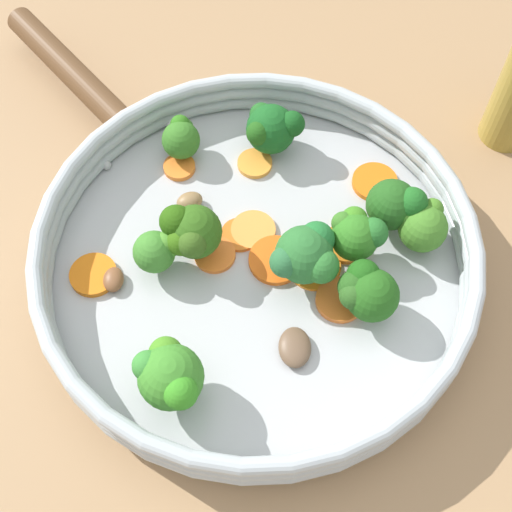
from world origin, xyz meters
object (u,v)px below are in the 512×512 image
Objects in this scene: broccoli_floret_6 at (306,256)px; carrot_slice_1 at (340,300)px; carrot_slice_7 at (314,266)px; carrot_slice_10 at (216,252)px; carrot_slice_6 at (346,243)px; mushroom_piece_0 at (114,280)px; broccoli_floret_3 at (397,204)px; broccoli_floret_8 at (191,233)px; mushroom_piece_2 at (190,201)px; broccoli_floret_0 at (423,224)px; broccoli_floret_9 at (158,250)px; carrot_slice_8 at (93,275)px; broccoli_floret_4 at (271,128)px; mushroom_piece_1 at (295,347)px; broccoli_floret_1 at (357,234)px; carrot_slice_3 at (253,230)px; carrot_slice_9 at (375,182)px; carrot_slice_0 at (255,163)px; broccoli_floret_7 at (170,375)px; broccoli_floret_2 at (366,291)px; carrot_slice_2 at (240,235)px; broccoli_floret_5 at (181,138)px; skillet at (256,270)px; carrot_slice_5 at (179,167)px; carrot_slice_4 at (276,260)px.

carrot_slice_1 is at bearing -23.30° from broccoli_floret_6.
carrot_slice_7 is 0.08m from carrot_slice_10.
mushroom_piece_0 is at bearing -154.88° from carrot_slice_6.
broccoli_floret_3 reaches higher than carrot_slice_7.
broccoli_floret_8 is 0.06m from mushroom_piece_2.
broccoli_floret_9 is (-0.20, -0.08, -0.00)m from broccoli_floret_0.
carrot_slice_7 is at bearing 17.23° from carrot_slice_8.
broccoli_floret_4 is (-0.14, 0.07, 0.00)m from broccoli_floret_0.
broccoli_floret_1 is at bearing 74.05° from mushroom_piece_1.
carrot_slice_3 is 0.71× the size of broccoli_floret_3.
carrot_slice_8 is 0.97× the size of carrot_slice_9.
carrot_slice_8 is 0.71× the size of broccoli_floret_8.
carrot_slice_0 is at bearing 165.44° from broccoli_floret_3.
broccoli_floret_4 is 0.83× the size of broccoli_floret_7.
carrot_slice_0 is 0.62× the size of broccoli_floret_2.
mushroom_piece_2 is at bearing 157.99° from carrot_slice_1.
broccoli_floret_2 is (0.13, -0.02, 0.03)m from carrot_slice_10.
carrot_slice_2 and carrot_slice_9 have the same top height.
carrot_slice_8 is 1.12× the size of carrot_slice_10.
carrot_slice_10 reaches higher than carrot_slice_7.
carrot_slice_0 is 0.58× the size of broccoli_floret_3.
carrot_slice_9 is 0.24m from mushroom_piece_0.
broccoli_floret_4 is 0.88× the size of broccoli_floret_8.
carrot_slice_6 is 0.07m from carrot_slice_9.
carrot_slice_8 is 1.68× the size of mushroom_piece_2.
broccoli_floret_5 is 0.06m from mushroom_piece_2.
broccoli_floret_7 is (-0.13, -0.19, 0.00)m from broccoli_floret_3.
broccoli_floret_9 reaches higher than carrot_slice_0.
broccoli_floret_9 is 0.07m from mushroom_piece_2.
skillet is at bearing -31.21° from mushroom_piece_2.
broccoli_floret_0 is 0.08m from broccoli_floret_2.
broccoli_floret_5 is 0.14m from mushroom_piece_0.
broccoli_floret_0 is 0.03m from broccoli_floret_3.
broccoli_floret_9 is at bearing -112.16° from broccoli_floret_4.
broccoli_floret_6 is 1.04× the size of broccoli_floret_8.
mushroom_piece_0 is (0.02, -0.00, 0.00)m from carrot_slice_8.
broccoli_floret_1 is at bearing -16.34° from carrot_slice_5.
broccoli_floret_7 reaches higher than broccoli_floret_3.
carrot_slice_8 is at bearing -159.95° from broccoli_floret_1.
broccoli_floret_8 reaches higher than carrot_slice_6.
broccoli_floret_2 is at bearing -27.70° from carrot_slice_5.
carrot_slice_10 is at bearing 177.35° from broccoli_floret_6.
carrot_slice_2 is at bearing 157.58° from broccoli_floret_6.
broccoli_floret_1 is 0.04m from broccoli_floret_3.
mushroom_piece_2 is at bearing -127.33° from carrot_slice_0.
skillet is at bearing -3.39° from carrot_slice_10.
carrot_slice_3 is 0.84× the size of carrot_slice_4.
broccoli_floret_7 is (-0.01, -0.24, 0.01)m from broccoli_floret_4.
carrot_slice_7 is 0.83× the size of broccoli_floret_3.
broccoli_floret_3 is 0.17m from mushroom_piece_2.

